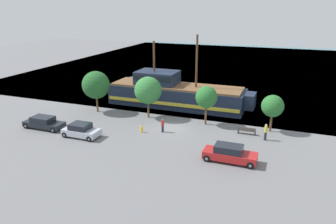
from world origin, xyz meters
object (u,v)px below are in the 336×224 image
pirate_ship (175,93)px  bench_promenade_east (247,131)px  pedestrian_walking_far (163,126)px  moored_boat_dockside (145,81)px  parked_car_curb_mid (44,123)px  parked_car_curb_front (81,130)px  parked_car_curb_rear (230,154)px  fire_hydrant (142,129)px  pedestrian_walking_near (266,132)px

pirate_ship → bench_promenade_east: (11.01, -7.32, -1.33)m
pirate_ship → pedestrian_walking_far: pirate_ship is taller
moored_boat_dockside → pedestrian_walking_far: bearing=-60.4°
parked_car_curb_mid → pedestrian_walking_far: pedestrian_walking_far is taller
parked_car_curb_front → bench_promenade_east: 18.00m
parked_car_curb_mid → pedestrian_walking_far: size_ratio=3.13×
parked_car_curb_rear → fire_hydrant: parked_car_curb_rear is taller
pirate_ship → pedestrian_walking_far: size_ratio=13.26×
parked_car_curb_mid → parked_car_curb_front: bearing=-6.3°
pirate_ship → pedestrian_walking_near: bearing=-32.1°
parked_car_curb_mid → parked_car_curb_rear: parked_car_curb_rear is taller
parked_car_curb_rear → bench_promenade_east: 7.19m
parked_car_curb_mid → pedestrian_walking_near: (24.15, 5.52, 0.21)m
pirate_ship → moored_boat_dockside: (-9.51, 10.52, -1.17)m
pirate_ship → parked_car_curb_rear: (10.47, -14.48, -1.00)m
moored_boat_dockside → bench_promenade_east: size_ratio=3.49×
parked_car_curb_rear → fire_hydrant: (-10.51, 3.60, -0.36)m
parked_car_curb_rear → fire_hydrant: size_ratio=6.28×
parked_car_curb_front → pedestrian_walking_near: size_ratio=2.22×
fire_hydrant → bench_promenade_east: 11.61m
bench_promenade_east → parked_car_curb_rear: bearing=-94.4°
pirate_ship → parked_car_curb_rear: size_ratio=4.19×
parked_car_curb_front → moored_boat_dockside: bearing=99.0°
bench_promenade_east → pedestrian_walking_far: 9.27m
parked_car_curb_front → parked_car_curb_rear: 16.03m
bench_promenade_east → pedestrian_walking_far: bearing=-163.6°
pirate_ship → parked_car_curb_mid: pirate_ship is taller
parked_car_curb_front → fire_hydrant: 6.53m
pedestrian_walking_near → pedestrian_walking_far: pedestrian_walking_near is taller
moored_boat_dockside → parked_car_curb_mid: (-1.58, -24.24, 0.09)m
parked_car_curb_mid → parked_car_curb_rear: (21.56, -0.75, 0.07)m
bench_promenade_east → pedestrian_walking_far: (-8.89, -2.62, 0.31)m
pirate_ship → fire_hydrant: size_ratio=26.36×
pedestrian_walking_near → pedestrian_walking_far: size_ratio=1.17×
moored_boat_dockside → parked_car_curb_rear: size_ratio=1.41×
parked_car_curb_mid → fire_hydrant: (11.05, 2.85, -0.28)m
parked_car_curb_rear → pedestrian_walking_far: (-8.34, 4.54, -0.01)m
bench_promenade_east → pedestrian_walking_near: 2.28m
parked_car_curb_rear → fire_hydrant: 11.11m
pirate_ship → parked_car_curb_front: bearing=-111.2°
moored_boat_dockside → parked_car_curb_rear: moored_boat_dockside is taller
pirate_ship → pedestrian_walking_far: bearing=-77.9°
moored_boat_dockside → parked_car_curb_front: 25.16m
parked_car_curb_front → fire_hydrant: bearing=32.0°
parked_car_curb_mid → pedestrian_walking_far: (13.21, 3.78, 0.06)m
pirate_ship → parked_car_curb_front: pirate_ship is taller
parked_car_curb_mid → fire_hydrant: 11.41m
pirate_ship → bench_promenade_east: 13.29m
parked_car_curb_rear → bench_promenade_east: parked_car_curb_rear is taller
parked_car_curb_front → pedestrian_walking_near: pedestrian_walking_near is taller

